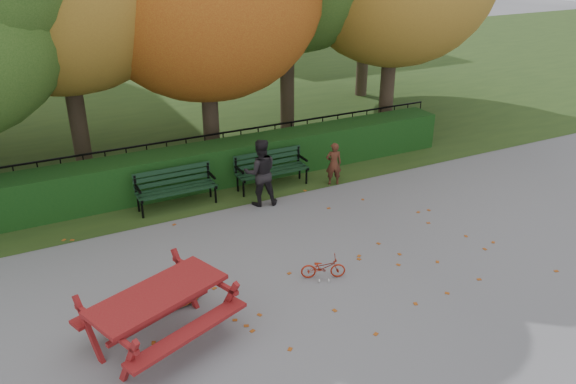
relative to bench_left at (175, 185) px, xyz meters
name	(u,v)px	position (x,y,z in m)	size (l,w,h in m)	color
ground	(303,269)	(1.30, -3.70, -0.52)	(90.00, 90.00, 0.00)	slate
grass_strip	(131,95)	(1.30, 10.30, -0.51)	(90.00, 90.00, 0.00)	#223815
hedge	(217,164)	(1.30, 0.80, -0.02)	(13.00, 0.90, 1.00)	black
iron_fence	(206,153)	(1.30, 1.60, 0.02)	(14.00, 0.04, 1.02)	black
bench_left	(175,185)	(0.00, 0.00, 0.00)	(1.80, 0.57, 0.88)	black
bench_right	(271,167)	(2.40, 0.00, 0.00)	(1.80, 0.57, 0.88)	black
picnic_table	(159,303)	(-1.59, -4.49, 0.16)	(2.50, 2.27, 0.99)	maroon
leaf_pile	(172,297)	(-1.16, -3.50, -0.48)	(1.08, 0.75, 0.07)	maroon
leaf_scatter	(296,261)	(1.30, -3.40, -0.51)	(9.00, 5.70, 0.01)	maroon
child	(334,164)	(3.84, -0.60, 0.03)	(0.40, 0.26, 1.09)	#472316
adult	(260,172)	(1.76, -0.80, 0.27)	(0.76, 0.60, 1.57)	black
bicycle	(323,267)	(1.48, -4.11, -0.31)	(0.28, 0.81, 0.43)	maroon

